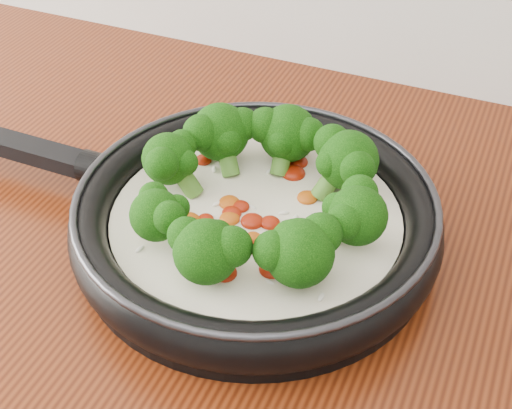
% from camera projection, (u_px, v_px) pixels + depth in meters
% --- Properties ---
extents(skillet, '(0.56, 0.36, 0.10)m').
position_uv_depth(skillet, '(255.00, 212.00, 0.69)').
color(skillet, black).
rests_on(skillet, counter).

